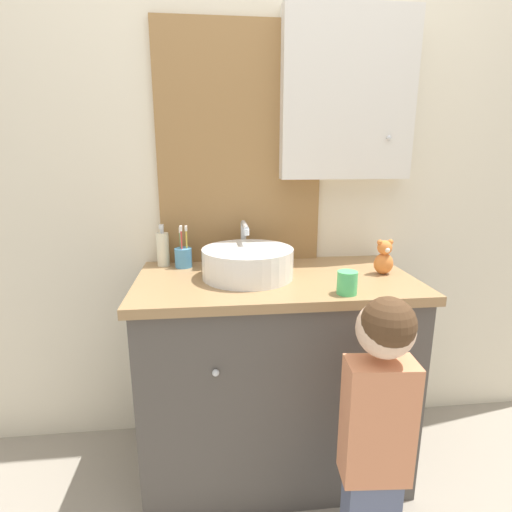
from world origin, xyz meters
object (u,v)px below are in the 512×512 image
Objects in this scene: sink_basin at (248,262)px; toothbrush_holder at (183,256)px; teddy_bear at (384,258)px; drinking_cup at (347,283)px; child_figure at (378,417)px; soap_dispenser at (163,249)px.

sink_basin reaches higher than toothbrush_holder.
teddy_bear is (0.54, -0.02, 0.01)m from sink_basin.
toothbrush_holder is at bearing 166.60° from teddy_bear.
teddy_bear reaches higher than drinking_cup.
soap_dispenser is at bearing 133.46° from child_figure.
toothbrush_holder is 0.10m from soap_dispenser.
sink_basin is at bearing -30.11° from soap_dispenser.
sink_basin is 0.54m from teddy_bear.
sink_basin is 0.40m from soap_dispenser.
teddy_bear is at bearing -2.51° from sink_basin.
teddy_bear is 1.76× the size of drinking_cup.
sink_basin reaches higher than child_figure.
soap_dispenser is 2.24× the size of drinking_cup.
soap_dispenser is at bearing 158.62° from toothbrush_holder.
toothbrush_holder is 2.25× the size of drinking_cup.
sink_basin reaches higher than soap_dispenser.
teddy_bear is at bearing 43.89° from drinking_cup.
sink_basin reaches higher than drinking_cup.
toothbrush_holder reaches higher than child_figure.
teddy_bear reaches higher than child_figure.
toothbrush_holder reaches higher than teddy_bear.
soap_dispenser reaches higher than teddy_bear.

